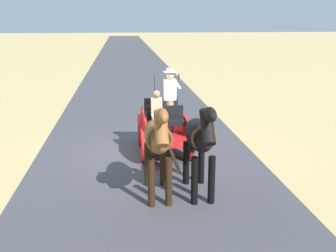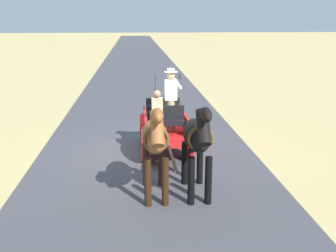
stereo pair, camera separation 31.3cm
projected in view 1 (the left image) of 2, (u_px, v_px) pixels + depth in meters
ground_plane at (145, 150)px, 12.07m from camera, size 200.00×200.00×0.00m
road_surface at (145, 150)px, 12.06m from camera, size 6.27×160.00×0.01m
horse_drawn_carriage at (164, 126)px, 11.67m from camera, size 1.43×4.50×2.50m
horse_near_side at (200, 138)px, 8.68m from camera, size 0.57×2.13×2.21m
horse_off_side at (158, 140)px, 8.58m from camera, size 0.57×2.13×2.21m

